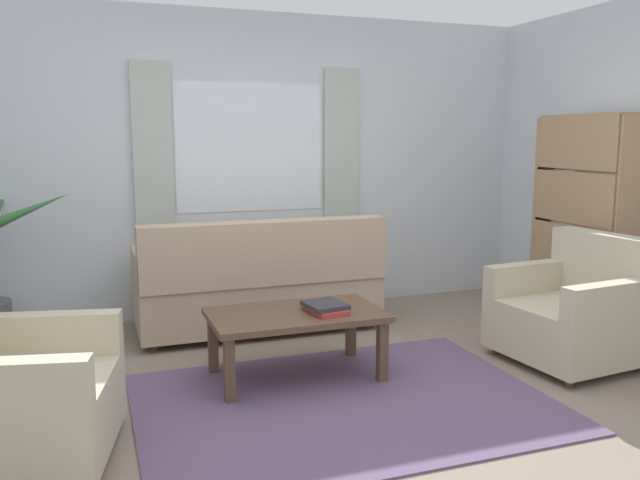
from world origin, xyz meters
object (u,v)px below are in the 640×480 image
(couch, at_px, (259,286))
(book_stack_on_table, at_px, (325,307))
(armchair_left, at_px, (8,394))
(armchair_right, at_px, (575,311))
(bookshelf, at_px, (584,234))
(coffee_table, at_px, (296,321))

(couch, bearing_deg, book_stack_on_table, 96.88)
(armchair_left, relative_size, armchair_right, 1.08)
(book_stack_on_table, distance_m, bookshelf, 2.35)
(coffee_table, bearing_deg, book_stack_on_table, -19.35)
(armchair_left, xyz_separation_m, armchair_right, (3.53, 0.27, 0.00))
(armchair_right, bearing_deg, armchair_left, -91.38)
(armchair_right, height_order, bookshelf, bookshelf)
(armchair_left, height_order, coffee_table, armchair_left)
(coffee_table, distance_m, book_stack_on_table, 0.21)
(coffee_table, distance_m, bookshelf, 2.53)
(couch, xyz_separation_m, armchair_left, (-1.65, -1.70, -0.01))
(armchair_left, height_order, armchair_right, same)
(armchair_right, relative_size, coffee_table, 0.83)
(couch, distance_m, book_stack_on_table, 1.16)
(armchair_left, relative_size, book_stack_on_table, 3.01)
(armchair_right, relative_size, bookshelf, 0.53)
(couch, relative_size, armchair_right, 2.07)
(coffee_table, xyz_separation_m, book_stack_on_table, (0.18, -0.06, 0.09))
(armchair_left, height_order, book_stack_on_table, armchair_left)
(couch, distance_m, bookshelf, 2.62)
(armchair_right, xyz_separation_m, bookshelf, (0.57, 0.60, 0.43))
(coffee_table, height_order, book_stack_on_table, book_stack_on_table)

